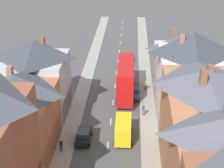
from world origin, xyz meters
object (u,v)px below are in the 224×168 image
pedestrian_far_right (146,85)px  pedestrian_mid_right (61,145)px  delivery_van (123,129)px  car_mid_black (134,92)px  car_near_blue (127,58)px  car_parked_left_a (83,136)px  double_decker_bus_lead (126,79)px  pedestrian_far_left (143,110)px

pedestrian_far_right → pedestrian_mid_right: bearing=-120.0°
delivery_van → pedestrian_mid_right: (-7.22, -3.46, -0.30)m
delivery_van → pedestrian_far_right: delivery_van is taller
pedestrian_mid_right → car_mid_black: bearing=61.5°
car_near_blue → pedestrian_mid_right: pedestrian_mid_right is taller
delivery_van → car_parked_left_a: bearing=-169.5°
car_parked_left_a → pedestrian_far_right: bearing=62.4°
car_parked_left_a → pedestrian_far_right: 17.53m
double_decker_bus_lead → delivery_van: (0.01, -12.76, -1.48)m
double_decker_bus_lead → car_parked_left_a: (-4.89, -13.66, -2.02)m
pedestrian_mid_right → pedestrian_far_left: bearing=43.7°
pedestrian_mid_right → delivery_van: bearing=25.6°
car_near_blue → car_parked_left_a: (-4.90, -28.39, -0.06)m
car_mid_black → pedestrian_far_right: pedestrian_far_right is taller
car_mid_black → pedestrian_far_left: (1.35, -6.24, 0.22)m
car_parked_left_a → pedestrian_mid_right: pedestrian_mid_right is taller
car_near_blue → pedestrian_far_right: bearing=-76.0°
car_mid_black → pedestrian_far_right: (1.91, 2.42, 0.22)m
pedestrian_far_right → delivery_van: bearing=-102.4°
delivery_van → pedestrian_far_right: (3.21, 14.63, -0.30)m
car_near_blue → pedestrian_far_left: bearing=-83.0°
delivery_van → pedestrian_far_left: delivery_van is taller
car_near_blue → pedestrian_mid_right: bearing=-103.1°
car_near_blue → car_parked_left_a: size_ratio=0.97×
car_parked_left_a → pedestrian_far_left: size_ratio=2.52×
pedestrian_mid_right → pedestrian_far_right: size_ratio=1.00×
car_near_blue → pedestrian_far_left: pedestrian_far_left is taller
car_near_blue → car_parked_left_a: car_near_blue is taller
car_mid_black → pedestrian_mid_right: bearing=-118.5°
double_decker_bus_lead → car_near_blue: double_decker_bus_lead is taller
car_parked_left_a → car_mid_black: 14.51m
pedestrian_mid_right → pedestrian_far_right: (10.43, 18.09, 0.00)m
double_decker_bus_lead → car_mid_black: double_decker_bus_lead is taller
pedestrian_far_left → car_near_blue: bearing=97.0°
car_mid_black → pedestrian_far_right: bearing=51.7°
pedestrian_far_right → pedestrian_far_left: bearing=-93.7°
pedestrian_mid_right → double_decker_bus_lead: bearing=66.0°
car_near_blue → car_mid_black: 15.32m
car_near_blue → delivery_van: delivery_van is taller
car_mid_black → pedestrian_far_left: bearing=-77.8°
double_decker_bus_lead → pedestrian_far_left: 7.50m
delivery_van → pedestrian_far_right: 14.99m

